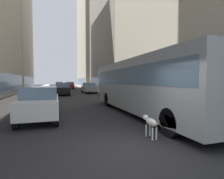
# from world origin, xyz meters

# --- Properties ---
(ground_plane) EXTENTS (120.00, 120.00, 0.00)m
(ground_plane) POSITION_xyz_m (0.00, 35.00, 0.00)
(ground_plane) COLOR #232326
(sidewalk_left) EXTENTS (2.40, 110.00, 0.15)m
(sidewalk_left) POSITION_xyz_m (-5.70, 35.00, 0.07)
(sidewalk_left) COLOR #ADA89E
(sidewalk_left) RESTS_ON ground
(sidewalk_right) EXTENTS (2.40, 110.00, 0.15)m
(sidewalk_right) POSITION_xyz_m (5.70, 35.00, 0.07)
(sidewalk_right) COLOR #9E9991
(sidewalk_right) RESTS_ON ground
(building_right_far) EXTENTS (11.32, 21.03, 34.90)m
(building_right_far) POSITION_xyz_m (11.90, 57.52, 17.44)
(building_right_far) COLOR #B2A893
(building_right_far) RESTS_ON ground
(transit_bus) EXTENTS (2.78, 11.53, 3.05)m
(transit_bus) POSITION_xyz_m (2.80, 4.94, 1.78)
(transit_bus) COLOR #999EA3
(transit_bus) RESTS_ON ground
(car_blue_hatchback) EXTENTS (1.90, 4.42, 1.62)m
(car_blue_hatchback) POSITION_xyz_m (1.20, 45.69, 0.82)
(car_blue_hatchback) COLOR #4C6BB7
(car_blue_hatchback) RESTS_ON ground
(car_white_van) EXTENTS (1.72, 4.63, 1.62)m
(car_white_van) POSITION_xyz_m (-2.80, 5.25, 0.82)
(car_white_van) COLOR silver
(car_white_van) RESTS_ON ground
(car_silver_sedan) EXTENTS (1.89, 4.74, 1.62)m
(car_silver_sedan) POSITION_xyz_m (-1.20, 43.99, 0.83)
(car_silver_sedan) COLOR #B7BABF
(car_silver_sedan) RESTS_ON ground
(car_grey_wagon) EXTENTS (1.73, 4.37, 1.62)m
(car_grey_wagon) POSITION_xyz_m (2.80, 22.94, 0.82)
(car_grey_wagon) COLOR slate
(car_grey_wagon) RESTS_ON ground
(car_red_coupe) EXTENTS (1.77, 4.15, 1.62)m
(car_red_coupe) POSITION_xyz_m (1.20, 39.67, 0.82)
(car_red_coupe) COLOR red
(car_red_coupe) RESTS_ON ground
(car_black_suv) EXTENTS (1.76, 4.17, 1.62)m
(car_black_suv) POSITION_xyz_m (-1.20, 20.09, 0.82)
(car_black_suv) COLOR black
(car_black_suv) RESTS_ON ground
(dalmatian_dog) EXTENTS (0.22, 0.96, 0.72)m
(dalmatian_dog) POSITION_xyz_m (0.98, 0.94, 0.51)
(dalmatian_dog) COLOR white
(dalmatian_dog) RESTS_ON ground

